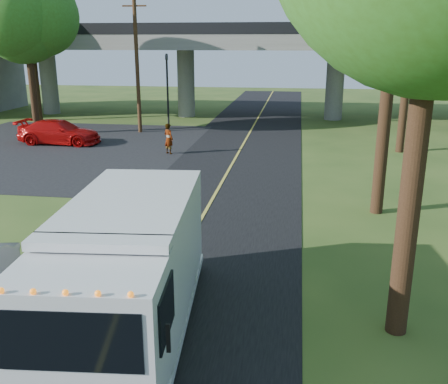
% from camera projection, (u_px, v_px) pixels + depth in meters
% --- Properties ---
extents(ground, '(120.00, 120.00, 0.00)m').
position_uv_depth(ground, '(136.00, 335.00, 10.62)').
color(ground, '#314D1B').
rests_on(ground, ground).
extents(road, '(7.00, 90.00, 0.02)m').
position_uv_depth(road, '(214.00, 197.00, 20.09)').
color(road, black).
rests_on(road, ground).
extents(parking_lot, '(16.00, 18.00, 0.01)m').
position_uv_depth(parking_lot, '(52.00, 148.00, 29.21)').
color(parking_lot, black).
rests_on(parking_lot, ground).
extents(lane_line, '(0.12, 90.00, 0.01)m').
position_uv_depth(lane_line, '(214.00, 196.00, 20.08)').
color(lane_line, gold).
rests_on(lane_line, road).
extents(overpass, '(54.00, 10.00, 7.30)m').
position_uv_depth(overpass, '(259.00, 61.00, 39.61)').
color(overpass, slate).
rests_on(overpass, ground).
extents(traffic_signal, '(0.18, 0.22, 5.20)m').
position_uv_depth(traffic_signal, '(167.00, 83.00, 35.16)').
color(traffic_signal, black).
rests_on(traffic_signal, ground).
extents(utility_pole, '(1.60, 0.26, 9.00)m').
position_uv_depth(utility_pole, '(137.00, 64.00, 33.07)').
color(utility_pole, '#472D19').
rests_on(utility_pole, ground).
extents(tree_left_lot, '(5.60, 5.50, 10.50)m').
position_uv_depth(tree_left_lot, '(26.00, 10.00, 30.95)').
color(tree_left_lot, '#382314').
rests_on(tree_left_lot, ground).
extents(tree_left_far, '(5.26, 5.16, 9.89)m').
position_uv_depth(tree_left_far, '(31.00, 21.00, 37.18)').
color(tree_left_far, '#382314').
rests_on(tree_left_far, ground).
extents(step_van, '(3.07, 6.97, 2.84)m').
position_uv_depth(step_van, '(127.00, 268.00, 10.23)').
color(step_van, silver).
rests_on(step_van, ground).
extents(red_sedan, '(5.03, 2.11, 1.45)m').
position_uv_depth(red_sedan, '(59.00, 132.00, 30.30)').
color(red_sedan, '#B20B0B').
rests_on(red_sedan, ground).
extents(pedestrian, '(0.74, 0.68, 1.70)m').
position_uv_depth(pedestrian, '(169.00, 139.00, 27.53)').
color(pedestrian, gray).
rests_on(pedestrian, ground).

